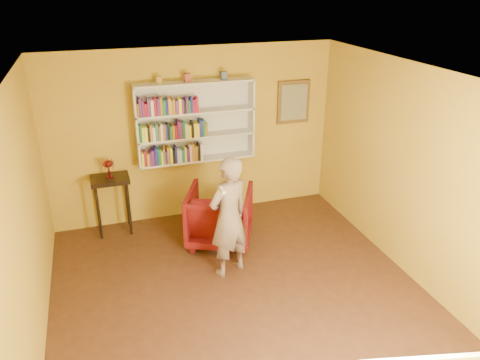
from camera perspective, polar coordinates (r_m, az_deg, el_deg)
name	(u,v)px	position (r m, az deg, el deg)	size (l,w,h in m)	color
room_shell	(244,230)	(5.28, 0.55, -6.08)	(5.30, 5.80, 2.88)	#3F2314
bookshelf	(195,121)	(7.20, -5.53, 7.14)	(1.80, 0.29, 1.23)	silver
books_row_lower	(173,155)	(7.18, -8.16, 3.07)	(0.93, 0.18, 0.27)	#F7F82B
books_row_middle	(174,131)	(7.06, -8.05, 5.97)	(1.02, 0.19, 0.27)	#1A763D
books_row_upper	(167,106)	(6.95, -8.89, 8.87)	(0.89, 0.19, 0.27)	#98651B
ornament_left	(159,80)	(6.89, -9.84, 11.93)	(0.08, 0.08, 0.10)	olive
ornament_centre	(187,78)	(6.96, -6.46, 12.30)	(0.09, 0.09, 0.12)	maroon
ornament_right	(224,75)	(7.09, -2.00, 12.63)	(0.09, 0.09, 0.12)	#455173
framed_painting	(294,102)	(7.71, 6.54, 9.42)	(0.55, 0.05, 0.70)	brown
console_table	(111,187)	(7.20, -15.47, -0.84)	(0.55, 0.42, 0.91)	black
ruby_lustre	(108,165)	(7.06, -15.77, 1.74)	(0.17, 0.17, 0.27)	maroon
armchair	(220,216)	(6.84, -2.48, -4.36)	(0.90, 0.92, 0.84)	#4F050A
person	(229,217)	(5.96, -1.37, -4.55)	(0.60, 0.39, 1.63)	#756256
game_remote	(222,190)	(5.43, -2.16, -1.24)	(0.04, 0.15, 0.04)	white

